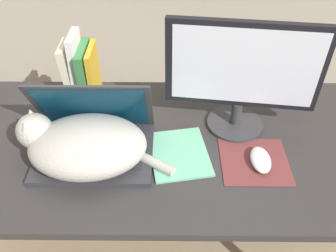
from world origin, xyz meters
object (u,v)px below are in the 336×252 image
cat (83,144)px  book_row (81,71)px  notepad (179,154)px  laptop (95,139)px  external_monitor (243,75)px  computer_mouse (261,160)px

cat → book_row: 0.36m
notepad → laptop: bearing=175.9°
external_monitor → book_row: (-0.55, 0.17, -0.10)m
laptop → external_monitor: 0.51m
external_monitor → book_row: size_ratio=1.89×
book_row → computer_mouse: bearing=-30.3°
cat → external_monitor: (0.49, 0.18, 0.13)m
book_row → laptop: bearing=-73.2°
external_monitor → computer_mouse: 0.27m
cat → external_monitor: 0.53m
laptop → book_row: 0.32m
computer_mouse → notepad: bearing=171.6°
book_row → external_monitor: bearing=-17.2°
laptop → book_row: laptop is taller
cat → notepad: 0.30m
laptop → external_monitor: size_ratio=0.76×
laptop → notepad: 0.27m
external_monitor → notepad: bearing=-143.2°
cat → book_row: bearing=100.9°
laptop → cat: (-0.02, -0.05, 0.02)m
computer_mouse → cat: bearing=179.5°
laptop → cat: 0.06m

